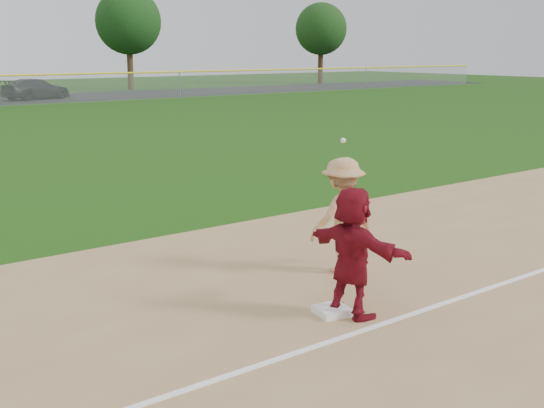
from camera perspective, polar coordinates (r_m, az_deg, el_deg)
ground at (r=9.95m, az=5.26°, el=-8.87°), size 160.00×160.00×0.00m
foul_line at (r=9.41m, az=8.57°, el=-10.10°), size 60.00×0.10×0.01m
first_base at (r=9.75m, az=5.08°, el=-8.88°), size 0.52×0.52×0.10m
base_runner at (r=9.47m, az=6.73°, el=-4.00°), size 0.74×1.76×1.84m
car_right at (r=54.72m, az=-19.15°, el=9.08°), size 5.71×3.75×1.54m
first_base_play at (r=11.34m, az=5.91°, el=-0.95°), size 1.27×0.91×2.34m
tree_3 at (r=66.02m, az=-11.94°, el=14.70°), size 6.00×6.00×9.19m
tree_4 at (r=76.79m, az=4.12°, el=14.39°), size 5.60×5.60×8.67m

